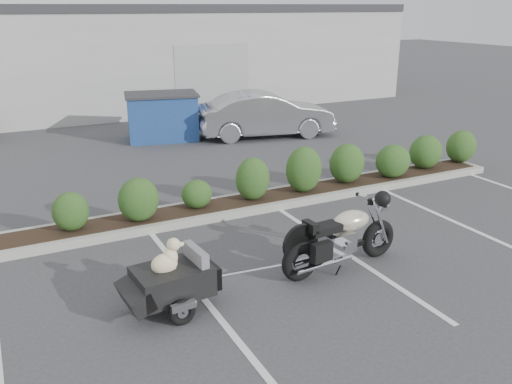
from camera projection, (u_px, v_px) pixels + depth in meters
name	position (u px, v px, depth m)	size (l,w,h in m)	color
ground	(268.00, 254.00, 9.09)	(90.00, 90.00, 0.00)	#38383A
planter_kerb	(261.00, 201.00, 11.35)	(12.00, 1.00, 0.15)	#9E9E93
building	(79.00, 54.00, 22.78)	(26.00, 10.00, 4.00)	#9EA099
motorcycle	(342.00, 238.00, 8.46)	(2.24, 0.78, 1.28)	black
pet_trailer	(171.00, 280.00, 7.31)	(1.79, 1.01, 1.06)	black
sedan	(266.00, 115.00, 17.03)	(1.49, 4.27, 1.41)	#ABAAB2
dumpster	(162.00, 116.00, 16.68)	(2.44, 1.92, 1.43)	navy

